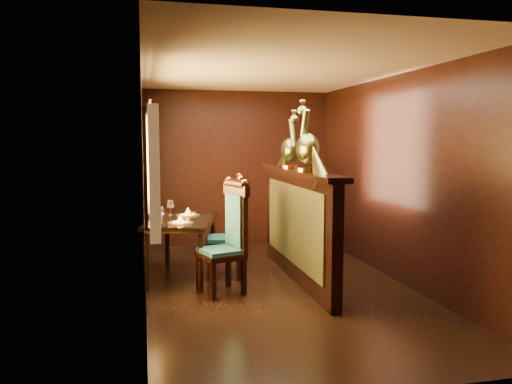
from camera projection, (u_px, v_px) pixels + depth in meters
ground at (278, 288)px, 5.80m from camera, size 5.00×5.00×0.00m
room_shell at (271, 152)px, 5.64m from camera, size 3.04×5.04×2.52m
partition at (297, 223)px, 6.09m from camera, size 0.26×2.70×1.36m
dining_table at (182, 225)px, 6.17m from camera, size 1.07×1.41×0.94m
chair_left at (230, 233)px, 5.61m from camera, size 0.59×0.60×1.29m
chair_right at (234, 224)px, 6.25m from camera, size 0.52×0.54×1.29m
peacock_left at (308, 135)px, 5.64m from camera, size 0.26×0.69×0.82m
peacock_right at (290, 139)px, 6.33m from camera, size 0.23×0.61×0.73m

